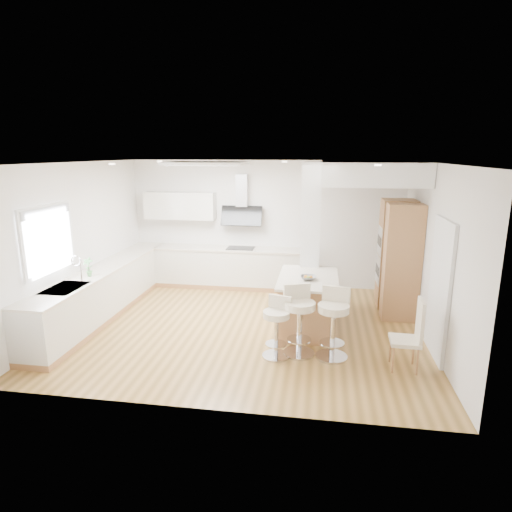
% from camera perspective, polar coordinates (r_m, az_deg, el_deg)
% --- Properties ---
extents(ground, '(6.00, 6.00, 0.00)m').
position_cam_1_polar(ground, '(7.56, -1.37, -9.40)').
color(ground, '#A87C3E').
rests_on(ground, ground).
extents(ceiling, '(6.00, 5.00, 0.02)m').
position_cam_1_polar(ceiling, '(7.56, -1.37, -9.40)').
color(ceiling, white).
rests_on(ceiling, ground).
extents(wall_back, '(6.00, 0.04, 2.80)m').
position_cam_1_polar(wall_back, '(9.55, 1.22, 4.26)').
color(wall_back, silver).
rests_on(wall_back, ground).
extents(wall_left, '(0.04, 5.00, 2.80)m').
position_cam_1_polar(wall_left, '(8.20, -22.55, 1.63)').
color(wall_left, silver).
rests_on(wall_left, ground).
extents(wall_right, '(0.04, 5.00, 2.80)m').
position_cam_1_polar(wall_right, '(7.24, 22.64, 0.14)').
color(wall_right, silver).
rests_on(wall_right, ground).
extents(skylight, '(4.10, 2.10, 0.06)m').
position_cam_1_polar(skylight, '(7.72, -6.61, 12.16)').
color(skylight, white).
rests_on(skylight, ground).
extents(window_left, '(0.06, 1.28, 1.07)m').
position_cam_1_polar(window_left, '(7.38, -26.02, 2.38)').
color(window_left, silver).
rests_on(window_left, ground).
extents(doorway_right, '(0.05, 1.00, 2.10)m').
position_cam_1_polar(doorway_right, '(6.77, 23.28, -4.32)').
color(doorway_right, '#463E37').
rests_on(doorway_right, ground).
extents(counter_left, '(0.63, 4.50, 1.35)m').
position_cam_1_polar(counter_left, '(8.47, -19.43, -4.32)').
color(counter_left, '#AD794A').
rests_on(counter_left, ground).
extents(counter_back, '(3.62, 0.63, 2.50)m').
position_cam_1_polar(counter_back, '(9.59, -4.45, -0.04)').
color(counter_back, '#AD794A').
rests_on(counter_back, ground).
extents(pillar, '(0.35, 0.35, 2.80)m').
position_cam_1_polar(pillar, '(7.95, 7.26, 2.23)').
color(pillar, white).
rests_on(pillar, ground).
extents(soffit, '(1.78, 2.20, 0.40)m').
position_cam_1_polar(soffit, '(8.30, 15.00, 10.71)').
color(soffit, white).
rests_on(soffit, ground).
extents(oven_column, '(0.63, 1.21, 2.10)m').
position_cam_1_polar(oven_column, '(8.42, 18.37, -0.17)').
color(oven_column, '#AD794A').
rests_on(oven_column, ground).
extents(peninsula, '(0.99, 1.50, 0.98)m').
position_cam_1_polar(peninsula, '(7.41, 6.91, -6.15)').
color(peninsula, '#AD794A').
rests_on(peninsula, ground).
extents(bar_stool_a, '(0.50, 0.50, 0.91)m').
position_cam_1_polar(bar_stool_a, '(6.35, 2.78, -9.05)').
color(bar_stool_a, silver).
rests_on(bar_stool_a, ground).
extents(bar_stool_b, '(0.61, 0.61, 1.05)m').
position_cam_1_polar(bar_stool_b, '(6.43, 5.80, -8.04)').
color(bar_stool_b, silver).
rests_on(bar_stool_b, ground).
extents(bar_stool_c, '(0.56, 0.56, 1.05)m').
position_cam_1_polar(bar_stool_c, '(6.39, 10.27, -8.34)').
color(bar_stool_c, silver).
rests_on(bar_stool_c, ground).
extents(dining_chair, '(0.41, 0.41, 1.03)m').
position_cam_1_polar(dining_chair, '(6.35, 20.13, -9.56)').
color(dining_chair, beige).
rests_on(dining_chair, ground).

